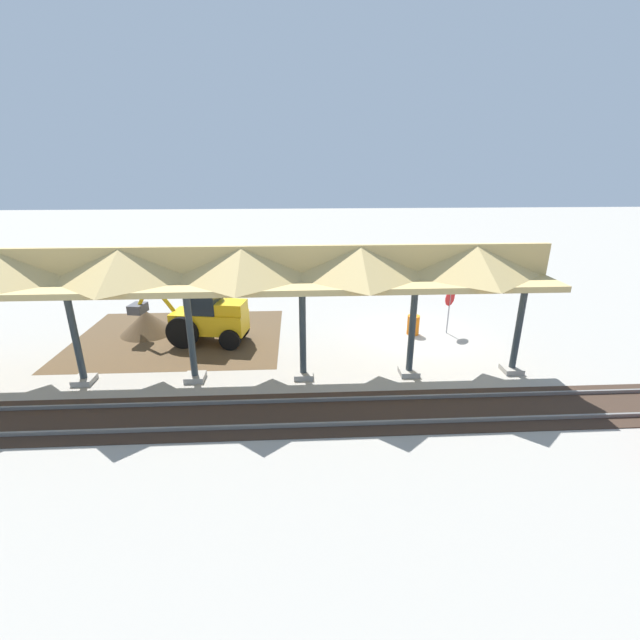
% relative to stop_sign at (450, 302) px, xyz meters
% --- Properties ---
extents(ground_plane, '(120.00, 120.00, 0.00)m').
position_rel_stop_sign_xyz_m(ground_plane, '(1.40, 0.33, -1.51)').
color(ground_plane, '#9E998E').
extents(dirt_work_zone, '(9.18, 7.00, 0.01)m').
position_rel_stop_sign_xyz_m(dirt_work_zone, '(12.38, -0.13, -1.50)').
color(dirt_work_zone, brown).
rests_on(dirt_work_zone, ground).
extents(platform_canopy, '(24.99, 3.20, 4.90)m').
position_rel_stop_sign_xyz_m(platform_canopy, '(10.74, 4.04, 2.67)').
color(platform_canopy, '#9E998E').
rests_on(platform_canopy, ground).
extents(rail_tracks, '(60.00, 2.58, 0.15)m').
position_rel_stop_sign_xyz_m(rail_tracks, '(1.40, 6.57, -1.48)').
color(rail_tracks, slate).
rests_on(rail_tracks, ground).
extents(stop_sign, '(0.61, 0.51, 2.11)m').
position_rel_stop_sign_xyz_m(stop_sign, '(0.00, 0.00, 0.00)').
color(stop_sign, gray).
rests_on(stop_sign, ground).
extents(backhoe, '(5.26, 2.19, 2.82)m').
position_rel_stop_sign_xyz_m(backhoe, '(10.93, 0.50, -0.24)').
color(backhoe, '#EAB214').
rests_on(backhoe, ground).
extents(dirt_mound, '(4.89, 4.89, 2.20)m').
position_rel_stop_sign_xyz_m(dirt_mound, '(13.97, -0.78, -1.51)').
color(dirt_mound, brown).
rests_on(dirt_mound, ground).
extents(traffic_barrel, '(0.56, 0.56, 0.90)m').
position_rel_stop_sign_xyz_m(traffic_barrel, '(1.62, 0.04, -1.06)').
color(traffic_barrel, orange).
rests_on(traffic_barrel, ground).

